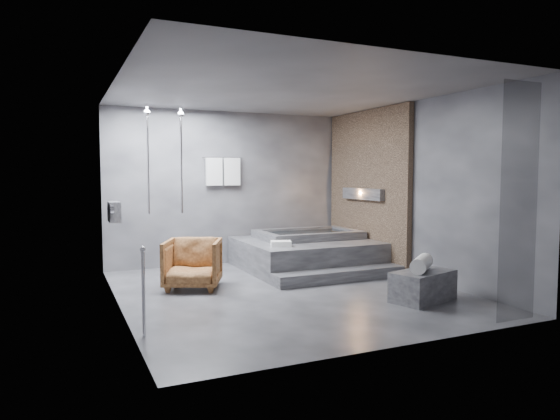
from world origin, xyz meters
name	(u,v)px	position (x,y,z in m)	size (l,w,h in m)	color
room	(304,169)	(0.40, 0.24, 1.73)	(5.00, 5.04, 2.82)	#2E2E31
tub_deck	(306,254)	(1.05, 1.45, 0.25)	(2.20, 2.00, 0.50)	#333336
tub_step	(340,275)	(1.05, 0.27, 0.09)	(2.20, 0.36, 0.18)	#333336
concrete_bench	(423,286)	(1.41, -1.21, 0.20)	(0.87, 0.48, 0.39)	#313134
driftwood_chair	(193,264)	(-1.16, 0.72, 0.36)	(0.77, 0.80, 0.72)	#4D2A13
rolled_towel	(422,264)	(1.38, -1.21, 0.49)	(0.20, 0.20, 0.56)	white
deck_towel	(281,244)	(0.34, 0.92, 0.54)	(0.32, 0.23, 0.09)	white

